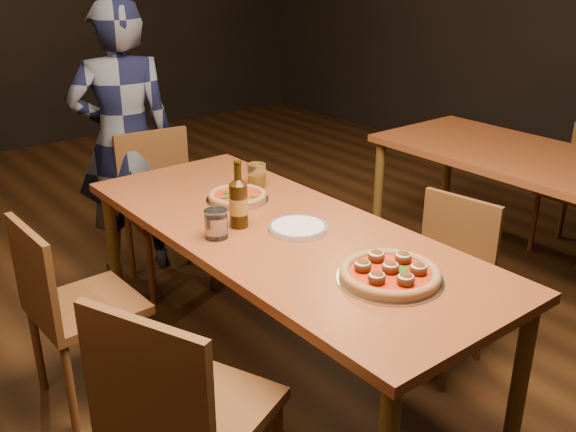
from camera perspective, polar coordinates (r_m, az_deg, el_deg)
ground at (r=2.99m, az=-0.61°, el=-14.38°), size 9.00×9.00×0.00m
table_main at (r=2.64m, az=-0.68°, el=-2.52°), size 0.80×2.00×0.75m
table_right at (r=3.76m, az=22.35°, el=3.49°), size 0.80×2.00×0.75m
chair_main_nw at (r=2.11m, az=-8.27°, el=-16.51°), size 0.58×0.58×0.95m
chair_main_sw at (r=2.81m, az=-17.44°, el=-7.53°), size 0.42×0.42×0.88m
chair_main_e at (r=2.98m, az=13.03°, el=-5.90°), size 0.43×0.43×0.81m
chair_end at (r=3.64m, az=-10.65°, el=0.48°), size 0.48×0.48×0.90m
pizza_meatball at (r=2.23m, az=9.06°, el=-5.04°), size 0.37×0.37×0.07m
pizza_margherita at (r=2.91m, az=-4.52°, el=1.76°), size 0.28×0.28×0.04m
plate_stack at (r=2.58m, az=0.90°, el=-1.07°), size 0.23×0.23×0.02m
beer_bottle at (r=2.60m, az=-4.41°, el=1.08°), size 0.08×0.08×0.27m
water_glass at (r=2.52m, az=-6.42°, el=-0.70°), size 0.09×0.09×0.11m
amber_glass at (r=3.06m, az=-2.79°, el=3.64°), size 0.09×0.09×0.11m
diner at (r=3.78m, az=-14.35°, el=6.44°), size 0.67×0.55×1.59m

